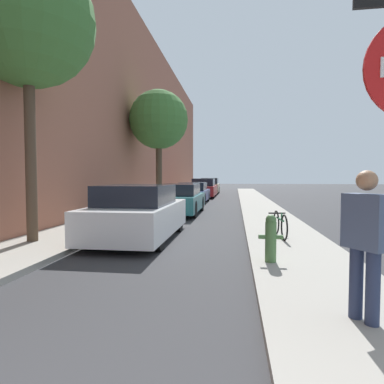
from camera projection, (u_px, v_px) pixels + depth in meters
ground_plane at (203, 209)px, 16.42m from camera, size 120.00×120.00×0.00m
sidewalk_left at (148, 208)px, 16.80m from camera, size 2.00×52.00×0.12m
sidewalk_right at (262, 209)px, 16.03m from camera, size 2.00×52.00×0.12m
building_facade_left at (121, 103)px, 16.72m from camera, size 0.70×52.00×10.95m
parked_car_white at (138, 214)px, 8.56m from camera, size 1.87×4.15×1.44m
parked_car_teal at (181, 199)px, 14.36m from camera, size 1.71×4.53×1.34m
parked_car_navy at (194, 193)px, 20.47m from camera, size 1.72×4.60×1.30m
parked_car_red at (204, 188)px, 26.17m from camera, size 1.87×4.66×1.51m
parked_car_champagne at (210, 186)px, 31.51m from camera, size 1.71×4.07×1.53m
street_tree_near at (28, 21)px, 7.53m from camera, size 3.09×3.09×6.73m
street_tree_far at (159, 120)px, 16.90m from camera, size 3.06×3.06×6.04m
fire_hydrant at (271, 238)px, 5.85m from camera, size 0.44×0.20×0.86m
pedestrian at (365, 237)px, 3.41m from camera, size 0.43×0.49×1.61m
bicycle at (280, 224)px, 8.26m from camera, size 0.44×1.54×0.63m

